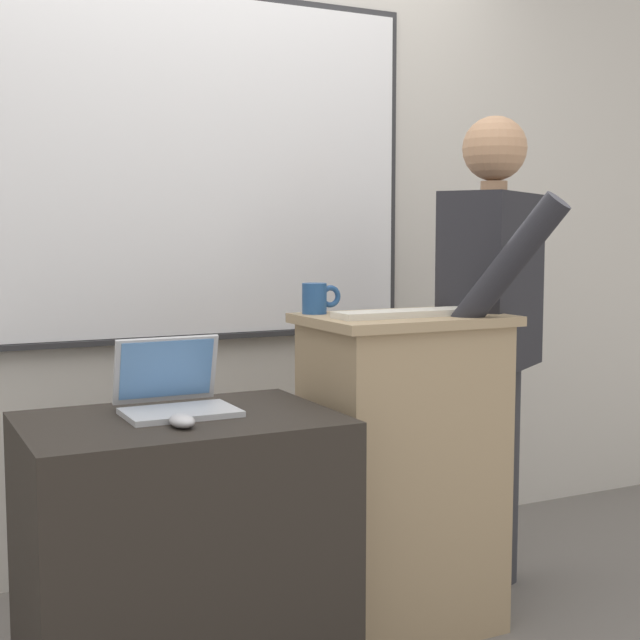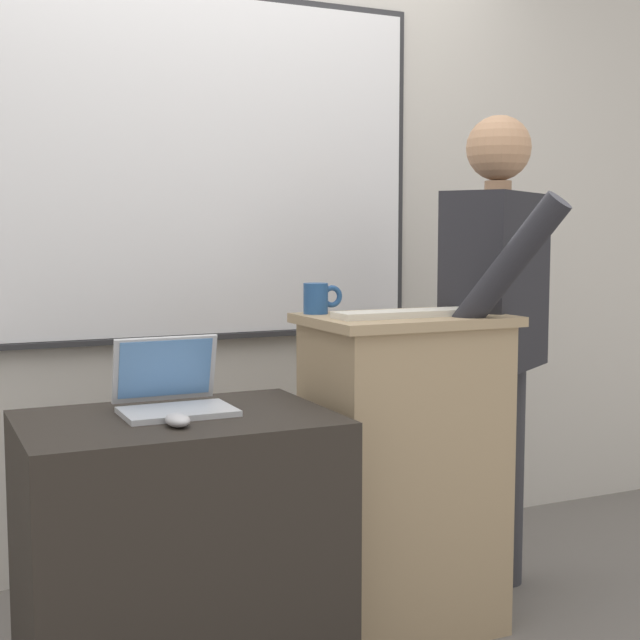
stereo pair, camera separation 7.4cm
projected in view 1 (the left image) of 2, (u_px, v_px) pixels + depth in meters
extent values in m
cube|color=beige|center=(199.00, 182.00, 3.38)|extent=(6.40, 0.12, 2.91)
cube|color=#2D2D30|center=(152.00, 165.00, 3.22)|extent=(2.05, 0.02, 1.30)
cube|color=white|center=(152.00, 165.00, 3.22)|extent=(2.00, 0.02, 1.25)
cube|color=#2D2D30|center=(156.00, 340.00, 3.27)|extent=(1.80, 0.04, 0.02)
cube|color=tan|center=(402.00, 477.00, 2.83)|extent=(0.56, 0.41, 0.98)
cube|color=tan|center=(404.00, 319.00, 2.78)|extent=(0.61, 0.44, 0.03)
cube|color=#28231E|center=(182.00, 559.00, 2.39)|extent=(0.82, 0.56, 0.78)
cylinder|color=#333338|center=(475.00, 490.00, 2.99)|extent=(0.13, 0.13, 0.80)
cylinder|color=#333338|center=(501.00, 473.00, 3.22)|extent=(0.13, 0.13, 0.80)
cube|color=#232328|center=(492.00, 281.00, 3.04)|extent=(0.52, 0.44, 0.60)
cylinder|color=tan|center=(494.00, 187.00, 3.00)|extent=(0.09, 0.09, 0.04)
sphere|color=tan|center=(495.00, 148.00, 2.99)|extent=(0.22, 0.22, 0.22)
cylinder|color=#232328|center=(499.00, 277.00, 2.65)|extent=(0.30, 0.39, 0.50)
cylinder|color=#232328|center=(516.00, 285.00, 3.26)|extent=(0.08, 0.08, 0.57)
cube|color=#B7BABF|center=(180.00, 412.00, 2.38)|extent=(0.30, 0.20, 0.02)
cube|color=#B7BABF|center=(166.00, 369.00, 2.48)|extent=(0.29, 0.06, 0.19)
cube|color=#598CCC|center=(167.00, 369.00, 2.47)|extent=(0.26, 0.05, 0.16)
cube|color=beige|center=(405.00, 313.00, 2.71)|extent=(0.46, 0.12, 0.02)
ellipsoid|color=#BCBCC1|center=(182.00, 421.00, 2.23)|extent=(0.06, 0.10, 0.03)
cylinder|color=#234C84|center=(314.00, 299.00, 2.80)|extent=(0.08, 0.08, 0.10)
torus|color=#234C84|center=(330.00, 296.00, 2.83)|extent=(0.07, 0.02, 0.07)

